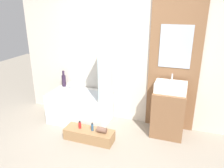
{
  "coord_description": "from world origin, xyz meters",
  "views": [
    {
      "loc": [
        1.08,
        -2.19,
        2.14
      ],
      "look_at": [
        0.06,
        0.71,
        1.02
      ],
      "focal_mm": 35.0,
      "sensor_mm": 36.0,
      "label": 1
    }
  ],
  "objects_px": {
    "vase_tall_dark": "(64,80)",
    "bottle_soap_primary": "(80,125)",
    "sink": "(171,87)",
    "bathtub": "(80,107)",
    "bottle_soap_secondary": "(92,127)",
    "vase_round_light": "(70,85)",
    "wooden_step_bench": "(89,135)"
  },
  "relations": [
    {
      "from": "vase_tall_dark",
      "to": "bottle_soap_primary",
      "type": "bearing_deg",
      "value": -46.74
    },
    {
      "from": "sink",
      "to": "bathtub",
      "type": "bearing_deg",
      "value": -177.12
    },
    {
      "from": "bathtub",
      "to": "bottle_soap_secondary",
      "type": "xyz_separation_m",
      "value": [
        0.5,
        -0.54,
        -0.04
      ]
    },
    {
      "from": "sink",
      "to": "vase_round_light",
      "type": "height_order",
      "value": "sink"
    },
    {
      "from": "bathtub",
      "to": "bottle_soap_primary",
      "type": "bearing_deg",
      "value": -63.15
    },
    {
      "from": "wooden_step_bench",
      "to": "bottle_soap_secondary",
      "type": "bearing_deg",
      "value": 0.0
    },
    {
      "from": "sink",
      "to": "bottle_soap_secondary",
      "type": "height_order",
      "value": "sink"
    },
    {
      "from": "bathtub",
      "to": "wooden_step_bench",
      "type": "xyz_separation_m",
      "value": [
        0.44,
        -0.54,
        -0.19
      ]
    },
    {
      "from": "bathtub",
      "to": "sink",
      "type": "height_order",
      "value": "sink"
    },
    {
      "from": "bathtub",
      "to": "vase_round_light",
      "type": "height_order",
      "value": "vase_round_light"
    },
    {
      "from": "wooden_step_bench",
      "to": "vase_tall_dark",
      "type": "xyz_separation_m",
      "value": [
        -0.91,
        0.79,
        0.61
      ]
    },
    {
      "from": "wooden_step_bench",
      "to": "bottle_soap_primary",
      "type": "distance_m",
      "value": 0.23
    },
    {
      "from": "bottle_soap_primary",
      "to": "wooden_step_bench",
      "type": "bearing_deg",
      "value": 0.0
    },
    {
      "from": "vase_round_light",
      "to": "bottle_soap_primary",
      "type": "bearing_deg",
      "value": -52.37
    },
    {
      "from": "wooden_step_bench",
      "to": "vase_round_light",
      "type": "relative_size",
      "value": 7.5
    },
    {
      "from": "bottle_soap_primary",
      "to": "bottle_soap_secondary",
      "type": "distance_m",
      "value": 0.23
    },
    {
      "from": "vase_tall_dark",
      "to": "vase_round_light",
      "type": "xyz_separation_m",
      "value": [
        0.15,
        -0.02,
        -0.08
      ]
    },
    {
      "from": "bathtub",
      "to": "vase_tall_dark",
      "type": "xyz_separation_m",
      "value": [
        -0.47,
        0.25,
        0.42
      ]
    },
    {
      "from": "vase_round_light",
      "to": "vase_tall_dark",
      "type": "bearing_deg",
      "value": 174.15
    },
    {
      "from": "sink",
      "to": "bottle_soap_secondary",
      "type": "bearing_deg",
      "value": -151.25
    },
    {
      "from": "bottle_soap_secondary",
      "to": "vase_round_light",
      "type": "bearing_deg",
      "value": 136.82
    },
    {
      "from": "vase_round_light",
      "to": "bottle_soap_secondary",
      "type": "bearing_deg",
      "value": -43.18
    },
    {
      "from": "wooden_step_bench",
      "to": "vase_round_light",
      "type": "height_order",
      "value": "vase_round_light"
    },
    {
      "from": "vase_tall_dark",
      "to": "vase_round_light",
      "type": "height_order",
      "value": "vase_tall_dark"
    },
    {
      "from": "wooden_step_bench",
      "to": "vase_tall_dark",
      "type": "height_order",
      "value": "vase_tall_dark"
    },
    {
      "from": "vase_tall_dark",
      "to": "vase_round_light",
      "type": "relative_size",
      "value": 2.95
    },
    {
      "from": "wooden_step_bench",
      "to": "vase_tall_dark",
      "type": "distance_m",
      "value": 1.35
    },
    {
      "from": "bathtub",
      "to": "bottle_soap_secondary",
      "type": "relative_size",
      "value": 7.91
    },
    {
      "from": "sink",
      "to": "vase_tall_dark",
      "type": "height_order",
      "value": "sink"
    },
    {
      "from": "bottle_soap_secondary",
      "to": "bottle_soap_primary",
      "type": "bearing_deg",
      "value": 180.0
    },
    {
      "from": "sink",
      "to": "bottle_soap_secondary",
      "type": "relative_size",
      "value": 3.57
    },
    {
      "from": "vase_round_light",
      "to": "sink",
      "type": "bearing_deg",
      "value": -4.35
    }
  ]
}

